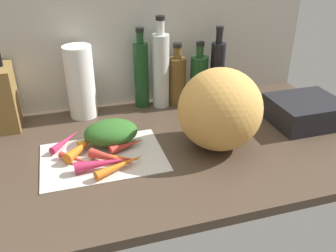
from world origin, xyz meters
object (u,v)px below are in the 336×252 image
Objects in this scene: dish_rack at (305,111)px; bottle_1 at (161,69)px; cutting_board at (103,157)px; bottle_3 at (199,79)px; carrot_7 at (126,145)px; winter_squash at (220,109)px; carrot_0 at (104,163)px; carrot_4 at (91,140)px; carrot_8 at (121,165)px; knife_block at (0,98)px; carrot_6 at (123,159)px; paper_towel_roll at (81,82)px; bottle_2 at (177,79)px; carrot_1 at (82,147)px; carrot_5 at (111,158)px; bottle_4 at (217,71)px; bottle_0 at (141,74)px; carrot_2 at (66,140)px; carrot_3 at (75,159)px.

bottle_1 is at bearing 147.49° from dish_rack.
bottle_3 is (44.28, 31.38, 10.20)cm from cutting_board.
carrot_7 is 32.55cm from winter_squash.
carrot_4 is at bearing 97.08° from carrot_0.
carrot_8 is 0.61× the size of knife_block.
bottle_3 is 42.96cm from dish_rack.
dish_rack reaches higher than carrot_6.
paper_towel_roll is 38.56cm from bottle_2.
carrot_1 is 1.28× the size of carrot_7.
carrot_4 is 0.68× the size of carrot_5.
bottle_4 reaches higher than bottle_3.
paper_towel_roll is 0.86× the size of bottle_0.
winter_squash reaches higher than carrot_6.
carrot_5 is 0.41× the size of bottle_1.
paper_towel_roll reaches higher than bottle_3.
bottle_3 is at bearing -6.56° from bottle_1.
knife_block is at bearing 133.35° from carrot_1.
carrot_8 is at bearing -52.84° from carrot_1.
paper_towel_roll is (-10.83, 30.80, 11.67)cm from carrot_7.
bottle_3 is (36.21, 29.16, 8.45)cm from carrot_7.
cutting_board is 1.06× the size of bottle_1.
carrot_1 is at bearing -140.48° from bottle_1.
paper_towel_roll is at bearing 90.67° from carrot_4.
cutting_board is 9.87cm from carrot_8.
bottle_0 is 14.99cm from bottle_2.
bottle_4 is (54.39, -2.95, -0.39)cm from paper_towel_roll.
knife_block is 75.74cm from bottle_3.
carrot_2 is at bearing -110.05° from paper_towel_roll.
carrot_5 reaches higher than carrot_2.
carrot_7 is 50.27cm from knife_block.
carrot_8 is 0.63× the size of winter_squash.
carrot_3 is 36.21cm from paper_towel_roll.
carrot_8 is at bearing -62.68° from carrot_5.
bottle_1 reaches higher than bottle_4.
carrot_6 is 53.88cm from bottle_3.
carrot_0 is 51.09cm from bottle_1.
bottle_0 is 23.68cm from bottle_3.
bottle_4 reaches higher than carrot_2.
knife_block reaches higher than carrot_1.
carrot_1 is 5.66cm from carrot_4.
winter_squash is at bearing -41.65° from paper_towel_roll.
bottle_4 is at bearing 30.22° from cutting_board.
carrot_7 reaches higher than carrot_4.
carrot_5 is at bearing -139.68° from bottle_3.
carrot_8 is (10.16, -13.40, -0.37)cm from carrot_1.
carrot_2 is 8.46cm from carrot_4.
dish_rack is (71.68, 11.71, 2.39)cm from carrot_8.
carrot_5 is at bearing 167.54° from carrot_6.
bottle_4 reaches higher than carrot_7.
bottle_0 is 1.26× the size of bottle_2.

